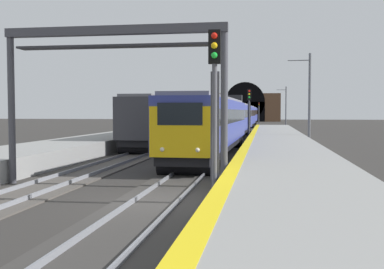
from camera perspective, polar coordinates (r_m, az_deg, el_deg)
The scene contains 14 objects.
ground_plane at distance 15.27m, azimuth -4.27°, elevation -8.44°, with size 320.00×320.00×0.00m, color #302D2B.
platform_right at distance 14.82m, azimuth 12.73°, elevation -6.92°, with size 112.00×4.70×0.98m, color gray.
platform_right_edge_strip at distance 14.75m, azimuth 4.55°, elevation -4.97°, with size 112.00×0.50×0.01m, color yellow.
track_main_line at distance 15.26m, azimuth -4.27°, elevation -8.29°, with size 160.00×2.91×0.21m.
track_adjacent_line at distance 17.12m, azimuth -21.13°, elevation -7.25°, with size 160.00×2.68×0.21m.
train_main_approaching at distance 63.07m, azimuth 5.84°, elevation 2.16°, with size 85.89×3.31×4.79m.
train_adjacent_platform at distance 49.34m, azimuth -0.96°, elevation 2.17°, with size 37.10×3.19×5.07m.
railway_signal_near at distance 14.65m, azimuth 2.78°, elevation 4.16°, with size 0.39×0.38×5.52m.
railway_signal_mid at distance 45.69m, azimuth 6.99°, elevation 2.99°, with size 0.39×0.38×5.15m.
railway_signal_far at distance 113.28m, azimuth 8.18°, elevation 2.83°, with size 0.39×0.38×5.13m.
overhead_signal_gantry at distance 18.93m, azimuth -9.57°, elevation 8.57°, with size 0.70×9.08×6.36m.
tunnel_portal at distance 138.77m, azimuth 6.51°, elevation 3.31°, with size 2.97×20.60×11.56m.
catenary_mast_near at distance 41.44m, azimuth 14.13°, elevation 4.28°, with size 0.22×1.99×7.97m.
catenary_mast_far at distance 88.19m, azimuth 11.39°, elevation 3.37°, with size 0.22×1.86×7.58m.
Camera 1 is at (-14.57, -3.44, 2.99)m, focal length 43.64 mm.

